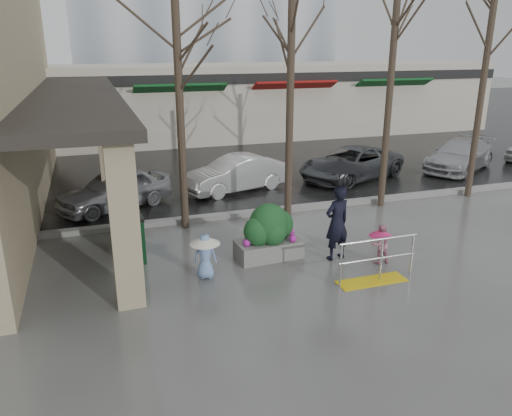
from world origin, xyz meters
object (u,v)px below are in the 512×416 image
tree_mideast (393,51)px  news_boxes (131,229)px  woman (338,201)px  car_c (351,163)px  tree_midwest (291,38)px  child_blue (205,251)px  car_b (236,174)px  car_d (460,155)px  car_a (115,190)px  tree_west (177,43)px  tree_east (490,33)px  planter (269,232)px  child_pink (380,241)px  handrail (375,266)px

tree_mideast → news_boxes: tree_mideast is taller
woman → car_c: size_ratio=0.56×
tree_mideast → woman: bearing=-135.1°
tree_midwest → child_blue: size_ratio=6.65×
child_blue → car_b: 7.11m
car_d → car_a: bearing=-117.2°
tree_west → woman: 5.84m
tree_east → planter: 10.06m
tree_mideast → car_b: 6.66m
tree_midwest → car_d: size_ratio=1.61×
child_pink → car_d: 10.99m
tree_midwest → child_blue: (-3.38, -3.43, -4.58)m
woman → car_c: woman is taller
planter → car_b: size_ratio=0.43×
car_d → child_blue: bearing=-92.4°
car_c → car_b: bearing=-109.7°
tree_east → car_c: bearing=129.5°
child_pink → news_boxes: 6.23m
woman → car_c: 7.95m
tree_midwest → news_boxes: size_ratio=3.34×
tree_midwest → car_b: 5.64m
news_boxes → child_blue: bearing=-58.0°
tree_midwest → woman: tree_midwest is taller
news_boxes → tree_mideast: bearing=7.1°
child_blue → planter: planter is taller
tree_east → woman: 8.61m
news_boxes → child_pink: bearing=-27.4°
handrail → car_a: (-5.16, 7.23, 0.25)m
child_blue → car_d: car_d is taller
child_blue → car_a: 6.08m
woman → car_b: woman is taller
car_a → car_d: (14.08, 0.83, 0.00)m
tree_midwest → car_c: (4.02, 3.37, -4.60)m
car_b → car_c: size_ratio=0.84×
news_boxes → car_a: car_a is taller
handrail → woman: bearing=100.0°
child_pink → news_boxes: news_boxes is taller
child_blue → car_b: (2.63, 6.60, -0.02)m
car_b → car_d: (9.83, 0.08, 0.00)m
handrail → tree_mideast: 7.28m
woman → news_boxes: woman is taller
car_c → woman: bearing=-53.3°
handrail → tree_midwest: bearing=91.9°
tree_mideast → news_boxes: size_ratio=3.10×
woman → news_boxes: 5.26m
handrail → news_boxes: (-4.98, 3.54, 0.21)m
woman → planter: bearing=-33.2°
woman → handrail: bearing=87.6°
handrail → car_d: (8.92, 8.06, 0.25)m
tree_midwest → car_d: tree_midwest is taller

